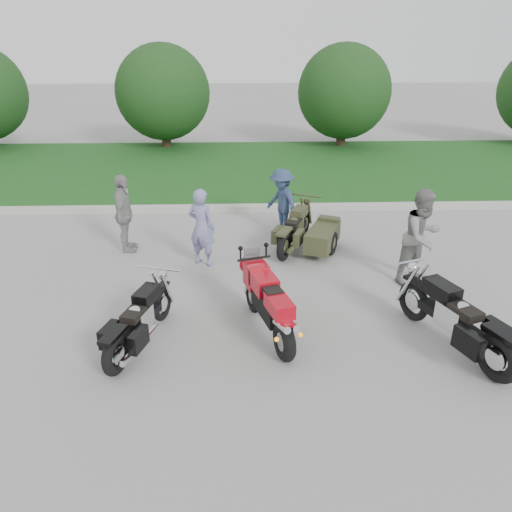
{
  "coord_description": "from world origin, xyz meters",
  "views": [
    {
      "loc": [
        -0.1,
        -6.61,
        4.44
      ],
      "look_at": [
        0.17,
        1.34,
        0.8
      ],
      "focal_mm": 35.0,
      "sensor_mm": 36.0,
      "label": 1
    }
  ],
  "objects_px": {
    "sportbike_red": "(269,303)",
    "cruiser_left": "(138,324)",
    "cruiser_right": "(458,322)",
    "cruiser_sidecar": "(311,234)",
    "person_denim": "(281,202)",
    "person_stripe": "(202,227)",
    "person_grey": "(422,237)",
    "person_back": "(124,214)"
  },
  "relations": [
    {
      "from": "cruiser_left",
      "to": "person_denim",
      "type": "distance_m",
      "value": 5.21
    },
    {
      "from": "person_back",
      "to": "person_grey",
      "type": "bearing_deg",
      "value": -107.67
    },
    {
      "from": "person_grey",
      "to": "person_denim",
      "type": "bearing_deg",
      "value": 103.22
    },
    {
      "from": "cruiser_left",
      "to": "person_denim",
      "type": "height_order",
      "value": "person_denim"
    },
    {
      "from": "person_stripe",
      "to": "person_grey",
      "type": "height_order",
      "value": "person_grey"
    },
    {
      "from": "cruiser_left",
      "to": "sportbike_red",
      "type": "bearing_deg",
      "value": 24.99
    },
    {
      "from": "cruiser_left",
      "to": "cruiser_right",
      "type": "bearing_deg",
      "value": 14.56
    },
    {
      "from": "person_denim",
      "to": "person_stripe",
      "type": "bearing_deg",
      "value": -77.13
    },
    {
      "from": "sportbike_red",
      "to": "person_denim",
      "type": "bearing_deg",
      "value": 66.25
    },
    {
      "from": "sportbike_red",
      "to": "cruiser_sidecar",
      "type": "height_order",
      "value": "sportbike_red"
    },
    {
      "from": "person_stripe",
      "to": "person_denim",
      "type": "distance_m",
      "value": 2.36
    },
    {
      "from": "sportbike_red",
      "to": "person_grey",
      "type": "height_order",
      "value": "person_grey"
    },
    {
      "from": "person_denim",
      "to": "cruiser_left",
      "type": "bearing_deg",
      "value": -59.01
    },
    {
      "from": "person_grey",
      "to": "person_denim",
      "type": "relative_size",
      "value": 1.17
    },
    {
      "from": "cruiser_left",
      "to": "person_back",
      "type": "height_order",
      "value": "person_back"
    },
    {
      "from": "sportbike_red",
      "to": "cruiser_right",
      "type": "height_order",
      "value": "sportbike_red"
    },
    {
      "from": "person_grey",
      "to": "cruiser_right",
      "type": "bearing_deg",
      "value": -125.05
    },
    {
      "from": "cruiser_right",
      "to": "person_back",
      "type": "relative_size",
      "value": 1.36
    },
    {
      "from": "person_grey",
      "to": "person_back",
      "type": "distance_m",
      "value": 6.06
    },
    {
      "from": "sportbike_red",
      "to": "person_denim",
      "type": "height_order",
      "value": "person_denim"
    },
    {
      "from": "cruiser_right",
      "to": "cruiser_sidecar",
      "type": "bearing_deg",
      "value": 92.82
    },
    {
      "from": "sportbike_red",
      "to": "cruiser_left",
      "type": "xyz_separation_m",
      "value": [
        -1.98,
        -0.26,
        -0.16
      ]
    },
    {
      "from": "cruiser_sidecar",
      "to": "person_grey",
      "type": "relative_size",
      "value": 1.1
    },
    {
      "from": "person_stripe",
      "to": "person_denim",
      "type": "xyz_separation_m",
      "value": [
        1.73,
        1.61,
        -0.03
      ]
    },
    {
      "from": "cruiser_sidecar",
      "to": "person_back",
      "type": "distance_m",
      "value": 4.01
    },
    {
      "from": "person_stripe",
      "to": "person_denim",
      "type": "relative_size",
      "value": 1.03
    },
    {
      "from": "cruiser_right",
      "to": "person_grey",
      "type": "height_order",
      "value": "person_grey"
    },
    {
      "from": "cruiser_right",
      "to": "cruiser_sidecar",
      "type": "distance_m",
      "value": 4.11
    },
    {
      "from": "person_back",
      "to": "person_stripe",
      "type": "bearing_deg",
      "value": -115.5
    },
    {
      "from": "sportbike_red",
      "to": "person_grey",
      "type": "relative_size",
      "value": 1.11
    },
    {
      "from": "cruiser_right",
      "to": "person_stripe",
      "type": "bearing_deg",
      "value": 119.98
    },
    {
      "from": "cruiser_left",
      "to": "person_back",
      "type": "bearing_deg",
      "value": 121.4
    },
    {
      "from": "cruiser_sidecar",
      "to": "sportbike_red",
      "type": "bearing_deg",
      "value": -85.02
    },
    {
      "from": "cruiser_right",
      "to": "person_denim",
      "type": "relative_size",
      "value": 1.49
    },
    {
      "from": "sportbike_red",
      "to": "cruiser_left",
      "type": "height_order",
      "value": "sportbike_red"
    },
    {
      "from": "cruiser_right",
      "to": "cruiser_left",
      "type": "bearing_deg",
      "value": 155.71
    },
    {
      "from": "sportbike_red",
      "to": "person_back",
      "type": "distance_m",
      "value": 4.47
    },
    {
      "from": "cruiser_left",
      "to": "person_back",
      "type": "relative_size",
      "value": 1.2
    },
    {
      "from": "person_stripe",
      "to": "cruiser_right",
      "type": "bearing_deg",
      "value": 169.37
    },
    {
      "from": "person_grey",
      "to": "person_stripe",
      "type": "bearing_deg",
      "value": 137.1
    },
    {
      "from": "cruiser_left",
      "to": "person_stripe",
      "type": "height_order",
      "value": "person_stripe"
    },
    {
      "from": "person_grey",
      "to": "cruiser_left",
      "type": "bearing_deg",
      "value": 171.74
    }
  ]
}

